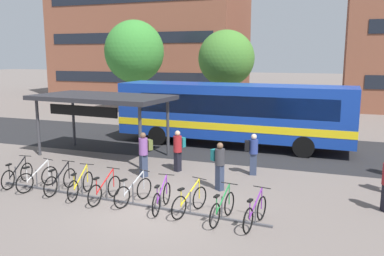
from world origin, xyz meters
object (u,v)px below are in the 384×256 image
(commuter_olive_pack_3, at_px, (144,151))
(parked_bicycle_purple_9, at_px, (255,213))
(parked_bicycle_silver_5, at_px, (133,192))
(street_tree_1, at_px, (226,59))
(parked_bicycle_black_2, at_px, (60,181))
(commuter_teal_pack_2, at_px, (178,148))
(parked_bicycle_white_1, at_px, (37,178))
(parked_bicycle_red_4, at_px, (105,190))
(parked_bicycle_black_0, at_px, (17,175))
(city_bus, at_px, (232,112))
(transit_shelter, at_px, (101,99))
(commuter_black_pack_6, at_px, (253,151))
(street_tree_0, at_px, (134,52))
(commuter_teal_pack_0, at_px, (219,163))
(parked_bicycle_green_8, at_px, (222,208))
(parked_bicycle_purple_6, at_px, (162,198))
(parked_bicycle_yellow_3, at_px, (81,185))
(parked_bicycle_yellow_7, at_px, (190,202))

(commuter_olive_pack_3, bearing_deg, parked_bicycle_purple_9, 90.17)
(parked_bicycle_silver_5, relative_size, street_tree_1, 0.26)
(parked_bicycle_black_2, bearing_deg, commuter_teal_pack_2, -37.23)
(parked_bicycle_white_1, xyz_separation_m, parked_bicycle_red_4, (2.89, -0.25, 0.00))
(parked_bicycle_black_0, bearing_deg, commuter_teal_pack_2, -58.00)
(city_bus, relative_size, transit_shelter, 1.83)
(transit_shelter, height_order, commuter_black_pack_6, transit_shelter)
(transit_shelter, xyz_separation_m, commuter_teal_pack_2, (4.28, -1.19, -1.70))
(parked_bicycle_purple_9, bearing_deg, street_tree_0, 45.54)
(parked_bicycle_white_1, height_order, parked_bicycle_red_4, same)
(commuter_teal_pack_0, relative_size, commuter_teal_pack_2, 1.01)
(transit_shelter, distance_m, commuter_teal_pack_2, 4.75)
(parked_bicycle_black_0, relative_size, commuter_black_pack_6, 1.04)
(parked_bicycle_green_8, xyz_separation_m, commuter_teal_pack_0, (-0.84, 2.58, 0.60))
(commuter_black_pack_6, bearing_deg, parked_bicycle_silver_5, -137.73)
(parked_bicycle_green_8, height_order, commuter_black_pack_6, commuter_black_pack_6)
(commuter_black_pack_6, relative_size, street_tree_1, 0.26)
(parked_bicycle_black_2, xyz_separation_m, street_tree_1, (1.72, 15.41, 4.06))
(transit_shelter, height_order, commuter_teal_pack_2, transit_shelter)
(transit_shelter, bearing_deg, parked_bicycle_red_4, -52.93)
(parked_bicycle_red_4, xyz_separation_m, commuter_teal_pack_2, (0.95, 4.02, 0.58))
(commuter_olive_pack_3, bearing_deg, parked_bicycle_purple_6, 67.44)
(commuter_teal_pack_2, bearing_deg, parked_bicycle_purple_6, 34.05)
(parked_bicycle_white_1, bearing_deg, parked_bicycle_green_8, -81.72)
(city_bus, xyz_separation_m, parked_bicycle_silver_5, (-0.86, -9.15, -1.39))
(parked_bicycle_red_4, distance_m, commuter_olive_pack_3, 2.92)
(parked_bicycle_black_2, relative_size, parked_bicycle_red_4, 1.00)
(parked_bicycle_purple_6, distance_m, commuter_black_pack_6, 4.97)
(commuter_teal_pack_0, xyz_separation_m, commuter_black_pack_6, (0.73, 2.19, -0.04))
(parked_bicycle_silver_5, distance_m, commuter_olive_pack_3, 2.94)
(commuter_teal_pack_0, distance_m, commuter_teal_pack_2, 2.79)
(parked_bicycle_white_1, distance_m, parked_bicycle_purple_6, 4.93)
(commuter_teal_pack_2, height_order, street_tree_1, street_tree_1)
(transit_shelter, relative_size, street_tree_0, 0.89)
(street_tree_0, bearing_deg, commuter_teal_pack_2, -56.78)
(parked_bicycle_red_4, bearing_deg, commuter_olive_pack_3, 4.79)
(parked_bicycle_black_2, xyz_separation_m, commuter_olive_pack_3, (1.93, 2.60, 0.63))
(parked_bicycle_yellow_3, relative_size, parked_bicycle_green_8, 1.00)
(commuter_olive_pack_3, bearing_deg, parked_bicycle_yellow_7, 77.76)
(city_bus, xyz_separation_m, parked_bicycle_green_8, (2.18, -9.55, -1.39))
(parked_bicycle_black_0, relative_size, parked_bicycle_white_1, 1.02)
(parked_bicycle_black_0, relative_size, parked_bicycle_purple_6, 1.00)
(parked_bicycle_white_1, relative_size, parked_bicycle_red_4, 0.98)
(parked_bicycle_black_2, height_order, street_tree_1, street_tree_1)
(parked_bicycle_black_0, bearing_deg, parked_bicycle_black_2, -98.09)
(commuter_teal_pack_2, bearing_deg, parked_bicycle_black_0, -33.38)
(parked_bicycle_silver_5, bearing_deg, parked_bicycle_yellow_3, 105.40)
(parked_bicycle_silver_5, relative_size, commuter_black_pack_6, 1.02)
(commuter_black_pack_6, bearing_deg, commuter_teal_pack_2, 175.50)
(parked_bicycle_black_0, bearing_deg, street_tree_0, 9.29)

